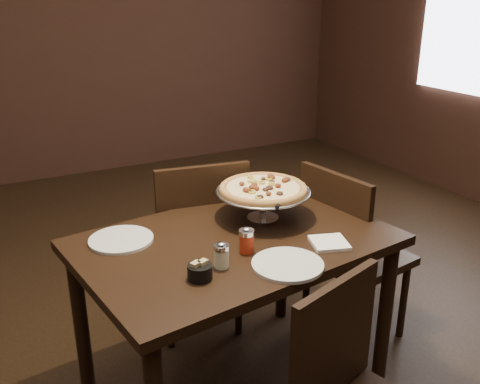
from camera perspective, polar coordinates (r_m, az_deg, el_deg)
name	(u,v)px	position (r m, az deg, el deg)	size (l,w,h in m)	color
room	(231,84)	(1.97, -0.94, 11.40)	(6.04, 7.04, 2.84)	black
dining_table	(235,260)	(2.23, -0.53, -7.29)	(1.34, 0.98, 0.78)	black
pizza_stand	(263,189)	(2.31, 2.49, 0.31)	(0.41, 0.41, 0.17)	silver
parmesan_shaker	(222,255)	(1.95, -1.98, -6.77)	(0.06, 0.06, 0.10)	#F0ECBB
pepper_flake_shaker	(247,240)	(2.05, 0.70, -5.19)	(0.06, 0.06, 0.10)	maroon
packet_caddy	(200,271)	(1.89, -4.32, -8.42)	(0.09, 0.09, 0.07)	black
napkin_stack	(329,243)	(2.16, 9.50, -5.38)	(0.14, 0.14, 0.01)	white
plate_left	(121,240)	(2.21, -12.57, -4.98)	(0.26, 0.26, 0.01)	silver
plate_near	(288,265)	(1.98, 5.10, -7.72)	(0.27, 0.27, 0.01)	silver
serving_spatula	(278,204)	(2.17, 4.10, -1.25)	(0.15, 0.15, 0.02)	silver
chair_far	(198,240)	(2.74, -4.50, -5.17)	(0.52, 0.52, 0.97)	black
chair_side	(348,249)	(2.72, 11.49, -6.03)	(0.50, 0.50, 0.94)	black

